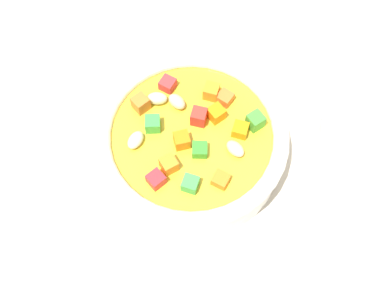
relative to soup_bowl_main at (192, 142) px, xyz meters
The scene contains 3 objects.
ground_plane 4.46cm from the soup_bowl_main, 142.55° to the left, with size 140.00×140.00×2.00cm, color #BAB2A0.
soup_bowl_main is the anchor object (origin of this frame).
side_bowl_small 21.76cm from the soup_bowl_main, 154.16° to the right, with size 13.85×13.85×4.68cm.
Camera 1 is at (-9.64, 22.25, 52.75)cm, focal length 45.11 mm.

